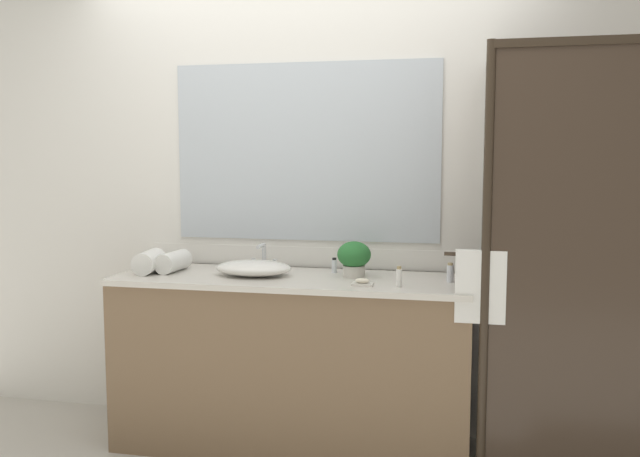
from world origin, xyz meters
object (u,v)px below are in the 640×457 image
(sink_basin, at_px, (254,268))
(rolled_towel_middle, at_px, (174,262))
(rolled_towel_near_edge, at_px, (149,262))
(amenity_bottle_conditioner, at_px, (334,266))
(amenity_bottle_lotion, at_px, (399,277))
(potted_plant, at_px, (354,257))
(amenity_bottle_shampoo, at_px, (450,273))
(faucet, at_px, (264,261))
(soap_dish, at_px, (362,283))

(sink_basin, relative_size, rolled_towel_middle, 1.71)
(rolled_towel_near_edge, relative_size, rolled_towel_middle, 0.98)
(amenity_bottle_conditioner, distance_m, amenity_bottle_lotion, 0.49)
(sink_basin, xyz_separation_m, rolled_towel_middle, (-0.45, 0.03, 0.01))
(potted_plant, height_order, amenity_bottle_lotion, potted_plant)
(amenity_bottle_shampoo, bearing_deg, faucet, 171.53)
(potted_plant, relative_size, rolled_towel_near_edge, 0.80)
(potted_plant, relative_size, amenity_bottle_lotion, 1.84)
(sink_basin, relative_size, amenity_bottle_conditioner, 4.97)
(sink_basin, xyz_separation_m, amenity_bottle_shampoo, (0.99, 0.03, 0.01))
(sink_basin, xyz_separation_m, amenity_bottle_conditioner, (0.39, 0.17, -0.00))
(soap_dish, bearing_deg, faucet, 150.79)
(amenity_bottle_shampoo, bearing_deg, rolled_towel_near_edge, -177.64)
(faucet, bearing_deg, rolled_towel_near_edge, -159.38)
(amenity_bottle_lotion, height_order, rolled_towel_middle, rolled_towel_middle)
(faucet, relative_size, amenity_bottle_shampoo, 1.81)
(sink_basin, relative_size, soap_dish, 3.96)
(rolled_towel_near_edge, bearing_deg, amenity_bottle_lotion, -5.02)
(potted_plant, xyz_separation_m, rolled_towel_middle, (-0.96, -0.04, -0.05))
(soap_dish, height_order, amenity_bottle_lotion, amenity_bottle_lotion)
(faucet, relative_size, amenity_bottle_lotion, 1.72)
(sink_basin, xyz_separation_m, rolled_towel_near_edge, (-0.56, -0.03, 0.02))
(soap_dish, bearing_deg, rolled_towel_middle, 170.44)
(amenity_bottle_conditioner, bearing_deg, soap_dish, -58.09)
(sink_basin, distance_m, potted_plant, 0.52)
(faucet, height_order, potted_plant, potted_plant)
(amenity_bottle_conditioner, relative_size, amenity_bottle_lotion, 0.81)
(amenity_bottle_lotion, height_order, rolled_towel_near_edge, rolled_towel_near_edge)
(sink_basin, distance_m, rolled_towel_middle, 0.45)
(amenity_bottle_lotion, bearing_deg, rolled_towel_near_edge, 174.98)
(amenity_bottle_shampoo, height_order, amenity_bottle_conditioner, amenity_bottle_shampoo)
(sink_basin, distance_m, amenity_bottle_conditioner, 0.42)
(sink_basin, relative_size, potted_plant, 2.18)
(sink_basin, relative_size, faucet, 2.33)
(potted_plant, relative_size, soap_dish, 1.81)
(amenity_bottle_shampoo, xyz_separation_m, amenity_bottle_conditioner, (-0.60, 0.14, -0.01))
(rolled_towel_near_edge, bearing_deg, amenity_bottle_conditioner, 11.81)
(amenity_bottle_conditioner, bearing_deg, faucet, 178.17)
(amenity_bottle_conditioner, xyz_separation_m, rolled_towel_middle, (-0.84, -0.14, 0.02))
(potted_plant, bearing_deg, amenity_bottle_shampoo, -4.47)
(amenity_bottle_lotion, distance_m, rolled_towel_near_edge, 1.33)
(soap_dish, relative_size, amenity_bottle_conditioner, 1.25)
(faucet, distance_m, amenity_bottle_lotion, 0.83)
(faucet, distance_m, rolled_towel_near_edge, 0.60)
(sink_basin, height_order, amenity_bottle_lotion, amenity_bottle_lotion)
(faucet, height_order, soap_dish, faucet)
(faucet, xyz_separation_m, rolled_towel_middle, (-0.45, -0.15, 0.01))
(faucet, xyz_separation_m, rolled_towel_near_edge, (-0.56, -0.21, 0.01))
(amenity_bottle_lotion, bearing_deg, amenity_bottle_shampoo, 37.85)
(sink_basin, height_order, amenity_bottle_shampoo, amenity_bottle_shampoo)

